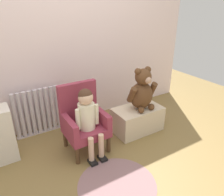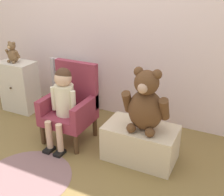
{
  "view_description": "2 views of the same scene",
  "coord_description": "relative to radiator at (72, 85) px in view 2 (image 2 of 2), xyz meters",
  "views": [
    {
      "loc": [
        -0.86,
        -1.39,
        1.51
      ],
      "look_at": [
        0.31,
        0.51,
        0.5
      ],
      "focal_mm": 35.0,
      "sensor_mm": 36.0,
      "label": 1
    },
    {
      "loc": [
        1.3,
        -1.44,
        1.47
      ],
      "look_at": [
        0.36,
        0.51,
        0.49
      ],
      "focal_mm": 45.0,
      "sensor_mm": 36.0,
      "label": 2
    }
  ],
  "objects": [
    {
      "name": "small_teddy_bear",
      "position": [
        -0.52,
        -0.31,
        0.38
      ],
      "size": [
        0.16,
        0.12,
        0.23
      ],
      "color": "brown",
      "rests_on": "small_dresser"
    },
    {
      "name": "ground_plane",
      "position": [
        0.41,
        -1.04,
        -0.28
      ],
      "size": [
        6.0,
        6.0,
        0.0
      ],
      "primitive_type": "plane",
      "color": "olive"
    },
    {
      "name": "low_bench",
      "position": [
        1.06,
        -0.58,
        -0.13
      ],
      "size": [
        0.6,
        0.34,
        0.31
      ],
      "primitive_type": "cube",
      "color": "beige",
      "rests_on": "ground_plane"
    },
    {
      "name": "radiator",
      "position": [
        0.0,
        0.0,
        0.0
      ],
      "size": [
        0.56,
        0.05,
        0.57
      ],
      "color": "beige",
      "rests_on": "ground_plane"
    },
    {
      "name": "back_wall",
      "position": [
        0.41,
        0.12,
        0.92
      ],
      "size": [
        3.8,
        0.05,
        2.4
      ],
      "primitive_type": "cube",
      "color": "silver",
      "rests_on": "ground_plane"
    },
    {
      "name": "child_figure",
      "position": [
        0.35,
        -0.65,
        0.19
      ],
      "size": [
        0.25,
        0.35,
        0.73
      ],
      "color": "beige",
      "rests_on": "ground_plane"
    },
    {
      "name": "small_dresser",
      "position": [
        -0.51,
        -0.29,
        0.0
      ],
      "size": [
        0.39,
        0.27,
        0.57
      ],
      "color": "beige",
      "rests_on": "ground_plane"
    },
    {
      "name": "floor_rug",
      "position": [
        0.35,
        -1.21,
        -0.28
      ],
      "size": [
        0.71,
        0.71,
        0.01
      ],
      "primitive_type": "cylinder",
      "color": "#825F61",
      "rests_on": "ground_plane"
    },
    {
      "name": "large_teddy_bear",
      "position": [
        1.09,
        -0.59,
        0.25
      ],
      "size": [
        0.37,
        0.26,
        0.51
      ],
      "color": "#56351E",
      "rests_on": "low_bench"
    },
    {
      "name": "child_armchair",
      "position": [
        0.35,
        -0.54,
        0.05
      ],
      "size": [
        0.42,
        0.4,
        0.72
      ],
      "color": "#892F41",
      "rests_on": "ground_plane"
    }
  ]
}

